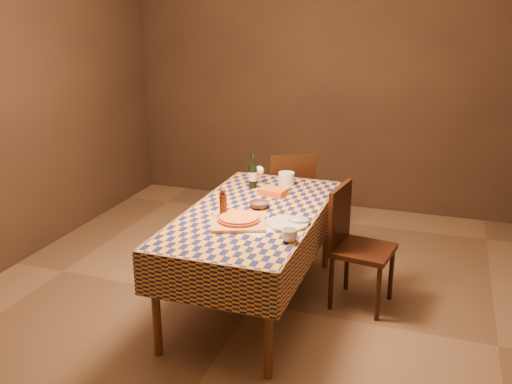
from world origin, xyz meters
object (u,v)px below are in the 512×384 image
Objects in this scene: dining_table at (254,221)px; white_plate at (287,223)px; chair_right at (353,239)px; cutting_board at (239,222)px; bowl at (259,205)px; wine_bottle at (253,175)px; chair_far at (290,194)px; pizza at (239,218)px.

white_plate is (0.31, -0.18, 0.08)m from dining_table.
cutting_board is at bearing -141.69° from chair_right.
bowl reaches higher than white_plate.
wine_bottle is (-0.21, 0.45, 0.08)m from bowl.
dining_table is 6.57× the size of wine_bottle.
chair_right reaches higher than cutting_board.
chair_far reaches higher than dining_table.
cutting_board is 1.47m from chair_far.
dining_table is at bearing 86.81° from pizza.
pizza reaches higher than cutting_board.
pizza is 1.47m from chair_far.
white_plate is at bearing -42.04° from bowl.
cutting_board is at bearing -164.89° from white_plate.
cutting_board is 0.94m from chair_right.
bowl is (0.02, 0.08, 0.10)m from dining_table.
chair_right is at bearing 38.31° from pizza.
bowl reaches higher than cutting_board.
pizza is at bearing -95.19° from bowl.
chair_right is (0.71, 0.56, -0.28)m from pizza.
chair_right reaches higher than pizza.
cutting_board is 0.39× the size of chair_right.
pizza is 0.38× the size of chair_far.
pizza is 0.82m from wine_bottle.
pizza is 0.38× the size of chair_right.
cutting_board is at bearing 0.00° from pizza.
pizza is at bearing -164.89° from white_plate.
dining_table is 0.28m from cutting_board.
chair_far reaches higher than bowl.
white_plate reaches higher than dining_table.
cutting_board is 0.35m from bowl.
pizza reaches higher than bowl.
pizza is at bearing -141.69° from chair_right.
chair_far is (-0.03, 1.45, -0.26)m from cutting_board.
white_plate is at bearing -75.51° from chair_far.
dining_table is at bearing -157.38° from chair_right.
chair_far is at bearing 93.26° from bowl.
dining_table is 0.77m from chair_right.
wine_bottle is at bearing 102.33° from cutting_board.
chair_far is at bearing 129.79° from chair_right.
pizza is at bearing 180.00° from cutting_board.
wine_bottle is at bearing 114.58° from bowl.
chair_right is (0.39, 0.47, -0.26)m from white_plate.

